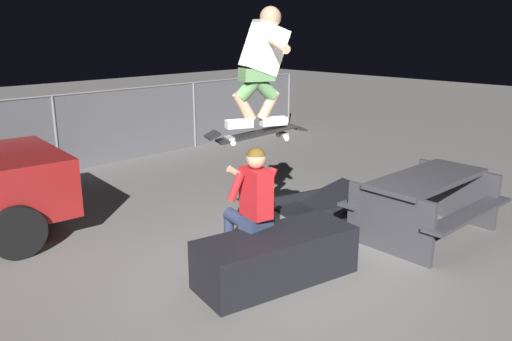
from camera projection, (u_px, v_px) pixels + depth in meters
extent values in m
plane|color=slate|center=(281.00, 270.00, 5.38)|extent=(40.00, 40.00, 0.00)
cube|color=black|center=(276.00, 257.00, 5.10)|extent=(1.72, 0.96, 0.49)
cube|color=#2D3856|center=(256.00, 222.00, 5.20)|extent=(0.32, 0.20, 0.12)
cube|color=red|center=(256.00, 193.00, 5.12)|extent=(0.27, 0.37, 0.50)
sphere|color=tan|center=(256.00, 159.00, 5.02)|extent=(0.20, 0.20, 0.20)
sphere|color=brown|center=(256.00, 157.00, 5.02)|extent=(0.19, 0.19, 0.19)
cylinder|color=red|center=(236.00, 187.00, 5.04)|extent=(0.20, 0.12, 0.29)
cylinder|color=tan|center=(237.00, 174.00, 5.14)|extent=(0.25, 0.12, 0.19)
cylinder|color=red|center=(269.00, 181.00, 5.25)|extent=(0.20, 0.12, 0.29)
cylinder|color=tan|center=(257.00, 170.00, 5.26)|extent=(0.25, 0.12, 0.19)
cylinder|color=#2D3856|center=(238.00, 219.00, 5.32)|extent=(0.22, 0.42, 0.14)
cylinder|color=#2D3856|center=(229.00, 237.00, 5.56)|extent=(0.11, 0.11, 0.45)
cube|color=white|center=(227.00, 254.00, 5.66)|extent=(0.15, 0.28, 0.08)
cylinder|color=#2D3856|center=(253.00, 216.00, 5.42)|extent=(0.22, 0.42, 0.14)
cylinder|color=#2D3856|center=(243.00, 233.00, 5.65)|extent=(0.11, 0.11, 0.45)
cube|color=white|center=(241.00, 250.00, 5.75)|extent=(0.15, 0.28, 0.08)
cube|color=black|center=(257.00, 134.00, 4.99)|extent=(0.81, 0.49, 0.13)
cube|color=black|center=(298.00, 128.00, 5.15)|extent=(0.19, 0.23, 0.04)
cube|color=black|center=(212.00, 135.00, 4.82)|extent=(0.18, 0.23, 0.07)
cube|color=#99999E|center=(282.00, 134.00, 5.10)|extent=(0.12, 0.17, 0.04)
cylinder|color=white|center=(279.00, 135.00, 5.19)|extent=(0.06, 0.05, 0.05)
cylinder|color=white|center=(286.00, 138.00, 5.03)|extent=(0.06, 0.05, 0.05)
cube|color=#99999E|center=(230.00, 138.00, 4.90)|extent=(0.12, 0.17, 0.04)
cylinder|color=white|center=(226.00, 139.00, 4.98)|extent=(0.06, 0.05, 0.05)
cylinder|color=white|center=(233.00, 143.00, 4.82)|extent=(0.06, 0.05, 0.05)
cube|color=white|center=(273.00, 121.00, 5.03)|extent=(0.28, 0.19, 0.08)
cube|color=white|center=(239.00, 124.00, 4.90)|extent=(0.28, 0.19, 0.08)
cylinder|color=tan|center=(269.00, 105.00, 4.97)|extent=(0.26, 0.18, 0.31)
cylinder|color=#54804D|center=(262.00, 85.00, 4.89)|extent=(0.36, 0.25, 0.33)
cylinder|color=tan|center=(244.00, 107.00, 4.87)|extent=(0.26, 0.18, 0.31)
cylinder|color=#54804D|center=(251.00, 85.00, 4.85)|extent=(0.36, 0.25, 0.33)
cube|color=#54804D|center=(257.00, 74.00, 4.84)|extent=(0.35, 0.30, 0.12)
cube|color=silver|center=(264.00, 48.00, 4.80)|extent=(0.50, 0.38, 0.52)
sphere|color=tan|center=(270.00, 17.00, 4.75)|extent=(0.20, 0.20, 0.20)
cylinder|color=tan|center=(257.00, 41.00, 4.99)|extent=(0.24, 0.44, 0.19)
cylinder|color=tan|center=(276.00, 42.00, 4.60)|extent=(0.24, 0.44, 0.19)
cube|color=black|center=(325.00, 208.00, 7.14)|extent=(1.45, 1.11, 0.06)
cube|color=black|center=(325.00, 203.00, 7.12)|extent=(1.40, 1.09, 0.37)
cube|color=black|center=(304.00, 198.00, 7.38)|extent=(1.12, 0.35, 0.18)
cube|color=black|center=(348.00, 210.00, 6.86)|extent=(1.12, 0.35, 0.18)
cube|color=#38383D|center=(428.00, 178.00, 6.11)|extent=(1.73, 0.77, 0.06)
cube|color=#38383D|center=(386.00, 192.00, 6.58)|extent=(1.71, 0.31, 0.04)
cube|color=#38383D|center=(470.00, 214.00, 5.80)|extent=(1.71, 0.31, 0.04)
cube|color=#38383D|center=(456.00, 193.00, 6.71)|extent=(0.11, 1.10, 0.72)
cube|color=#38383D|center=(389.00, 222.00, 5.71)|extent=(0.11, 1.10, 0.72)
cylinder|color=slate|center=(56.00, 135.00, 8.76)|extent=(0.05, 0.05, 1.35)
cylinder|color=slate|center=(194.00, 115.00, 10.80)|extent=(0.05, 0.05, 1.35)
cylinder|color=slate|center=(289.00, 101.00, 12.84)|extent=(0.05, 0.05, 1.35)
cylinder|color=slate|center=(52.00, 96.00, 8.58)|extent=(12.00, 0.04, 0.04)
cube|color=#59595E|center=(56.00, 135.00, 8.76)|extent=(12.00, 0.01, 1.35)
cylinder|color=black|center=(17.00, 231.00, 5.61)|extent=(0.62, 0.29, 0.60)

